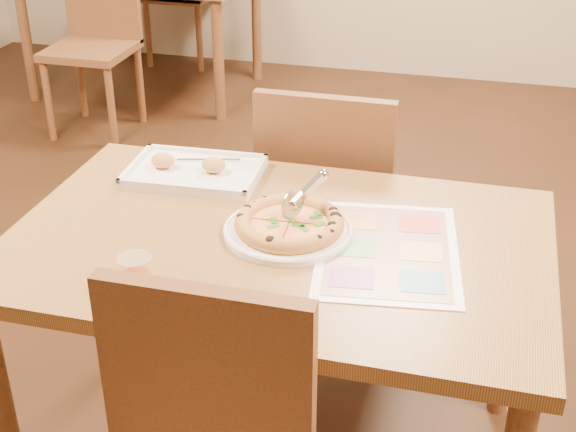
% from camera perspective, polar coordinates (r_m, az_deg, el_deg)
% --- Properties ---
extents(dining_table, '(1.30, 0.85, 0.72)m').
position_cam_1_polar(dining_table, '(1.98, -0.73, -3.68)').
color(dining_table, olive).
rests_on(dining_table, ground).
extents(chair_far, '(0.42, 0.42, 0.47)m').
position_cam_1_polar(chair_far, '(2.52, 2.91, 2.04)').
color(chair_far, brown).
rests_on(chair_far, ground).
extents(bg_chair_near, '(0.42, 0.42, 0.47)m').
position_cam_1_polar(bg_chair_near, '(4.47, -13.47, 13.17)').
color(bg_chair_near, brown).
rests_on(bg_chair_near, ground).
extents(plate, '(0.41, 0.41, 0.02)m').
position_cam_1_polar(plate, '(1.94, 0.00, -1.08)').
color(plate, white).
rests_on(plate, dining_table).
extents(pizza, '(0.27, 0.27, 0.04)m').
position_cam_1_polar(pizza, '(1.93, 0.09, -0.53)').
color(pizza, gold).
rests_on(pizza, plate).
extents(pizza_cutter, '(0.08, 0.14, 0.09)m').
position_cam_1_polar(pizza_cutter, '(1.94, 1.09, 1.55)').
color(pizza_cutter, silver).
rests_on(pizza_cutter, pizza).
extents(appetizer_tray, '(0.37, 0.27, 0.06)m').
position_cam_1_polar(appetizer_tray, '(2.24, -6.72, 3.12)').
color(appetizer_tray, white).
rests_on(appetizer_tray, dining_table).
extents(glass_tumbler, '(0.07, 0.07, 0.09)m').
position_cam_1_polar(glass_tumbler, '(1.73, -10.73, -4.38)').
color(glass_tumbler, '#8E2F0A').
rests_on(glass_tumbler, dining_table).
extents(menu, '(0.39, 0.50, 0.00)m').
position_cam_1_polar(menu, '(1.89, 7.09, -2.42)').
color(menu, white).
rests_on(menu, dining_table).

